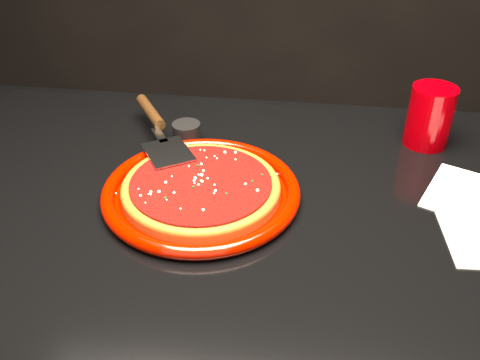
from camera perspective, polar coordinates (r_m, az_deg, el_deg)
name	(u,v)px	position (r m, az deg, el deg)	size (l,w,h in m)	color
plate	(201,191)	(0.88, -4.15, -1.23)	(0.32, 0.32, 0.02)	#700700
pizza_crust	(201,190)	(0.87, -4.16, -1.03)	(0.26, 0.26, 0.01)	brown
pizza_crust_rim	(201,186)	(0.87, -4.18, -0.68)	(0.26, 0.26, 0.02)	brown
pizza_sauce	(201,184)	(0.87, -4.19, -0.42)	(0.23, 0.23, 0.01)	#6B0D0A
parmesan_dusting	(201,181)	(0.86, -4.21, -0.07)	(0.22, 0.22, 0.01)	beige
basil_flecks	(201,181)	(0.86, -4.21, -0.12)	(0.20, 0.20, 0.00)	black
pizza_server	(159,128)	(1.01, -8.59, 5.48)	(0.09, 0.31, 0.02)	#B4B6BB
cup	(430,116)	(1.07, 19.59, 6.43)	(0.08, 0.08, 0.12)	#8B0004
napkin_b	(472,196)	(0.96, 23.55, -1.57)	(0.14, 0.15, 0.00)	white
ramekin	(187,133)	(1.03, -5.71, 4.96)	(0.05, 0.05, 0.04)	black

